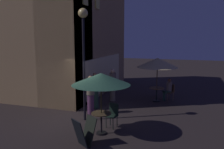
# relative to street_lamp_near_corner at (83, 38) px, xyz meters

# --- Properties ---
(ground_plane) EXTENTS (60.00, 60.00, 0.00)m
(ground_plane) POSITION_rel_street_lamp_near_corner_xyz_m (-0.26, 0.07, -3.45)
(ground_plane) COLOR #2D2423
(cafe_building) EXTENTS (8.51, 8.11, 7.88)m
(cafe_building) POSITION_rel_street_lamp_near_corner_xyz_m (3.61, 3.35, 0.48)
(cafe_building) COLOR tan
(cafe_building) RESTS_ON ground
(street_lamp_near_corner) EXTENTS (0.39, 0.39, 4.62)m
(street_lamp_near_corner) POSITION_rel_street_lamp_near_corner_xyz_m (0.00, 0.00, 0.00)
(street_lamp_near_corner) COLOR black
(street_lamp_near_corner) RESTS_ON ground
(menu_sandwich_board) EXTENTS (0.85, 0.82, 0.91)m
(menu_sandwich_board) POSITION_rel_street_lamp_near_corner_xyz_m (-2.19, -1.00, -2.98)
(menu_sandwich_board) COLOR black
(menu_sandwich_board) RESTS_ON ground
(cafe_table_0) EXTENTS (0.73, 0.73, 0.79)m
(cafe_table_0) POSITION_rel_street_lamp_near_corner_xyz_m (-1.13, -1.18, -2.88)
(cafe_table_0) COLOR black
(cafe_table_0) RESTS_ON ground
(cafe_table_1) EXTENTS (0.80, 0.80, 0.77)m
(cafe_table_1) POSITION_rel_street_lamp_near_corner_xyz_m (3.86, -2.49, -2.87)
(cafe_table_1) COLOR black
(cafe_table_1) RESTS_ON ground
(patio_umbrella_0) EXTENTS (2.08, 2.08, 2.24)m
(patio_umbrella_0) POSITION_rel_street_lamp_near_corner_xyz_m (-1.13, -1.18, -1.43)
(patio_umbrella_0) COLOR black
(patio_umbrella_0) RESTS_ON ground
(patio_umbrella_1) EXTENTS (2.18, 2.18, 2.40)m
(patio_umbrella_1) POSITION_rel_street_lamp_near_corner_xyz_m (3.86, -2.49, -1.32)
(patio_umbrella_1) COLOR black
(patio_umbrella_1) RESTS_ON ground
(cafe_chair_0) EXTENTS (0.47, 0.47, 0.93)m
(cafe_chair_0) POSITION_rel_street_lamp_near_corner_xyz_m (-0.34, -1.36, -2.90)
(cafe_chair_0) COLOR black
(cafe_chair_0) RESTS_ON ground
(cafe_chair_1) EXTENTS (0.59, 0.59, 0.92)m
(cafe_chair_1) POSITION_rel_street_lamp_near_corner_xyz_m (4.37, -3.20, -2.90)
(cafe_chair_1) COLOR brown
(cafe_chair_1) RESTS_ON ground
(patron_seated_0) EXTENTS (0.46, 0.50, 1.23)m
(patron_seated_0) POSITION_rel_street_lamp_near_corner_xyz_m (4.28, -3.07, -2.76)
(patron_seated_0) COLOR #264035
(patron_seated_0) RESTS_ON ground
(patron_standing_1) EXTENTS (0.37, 0.37, 1.77)m
(patron_standing_1) POSITION_rel_street_lamp_near_corner_xyz_m (1.73, 0.23, -2.57)
(patron_standing_1) COLOR #274234
(patron_standing_1) RESTS_ON ground
(patron_standing_2) EXTENTS (0.36, 0.36, 1.77)m
(patron_standing_2) POSITION_rel_street_lamp_near_corner_xyz_m (0.83, 0.08, -2.56)
(patron_standing_2) COLOR #65365C
(patron_standing_2) RESTS_ON ground
(patron_standing_3) EXTENTS (0.36, 0.36, 1.78)m
(patron_standing_3) POSITION_rel_street_lamp_near_corner_xyz_m (3.28, -0.17, -2.56)
(patron_standing_3) COLOR #7B6C5A
(patron_standing_3) RESTS_ON ground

